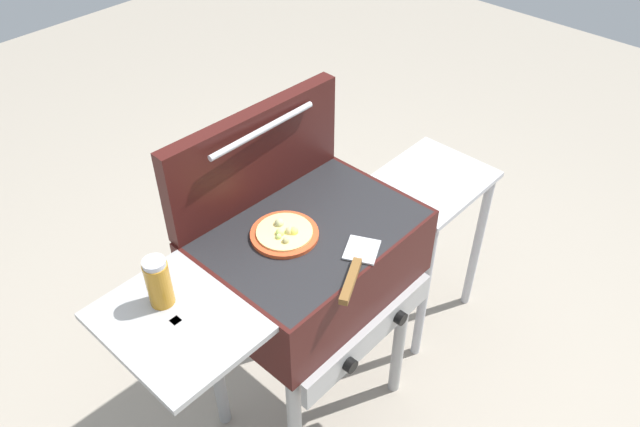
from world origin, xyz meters
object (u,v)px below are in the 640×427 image
at_px(pizza_cheese, 285,233).
at_px(sauce_jar, 158,282).
at_px(grill, 307,265).
at_px(spatula, 355,268).
at_px(prep_table, 425,219).

distance_m(pizza_cheese, sauce_jar, 0.40).
xyz_separation_m(grill, pizza_cheese, (-0.06, 0.03, 0.15)).
relative_size(sauce_jar, spatula, 0.56).
bearing_deg(spatula, pizza_cheese, 97.99).
height_order(grill, spatula, spatula).
distance_m(pizza_cheese, spatula, 0.24).
xyz_separation_m(pizza_cheese, prep_table, (0.73, -0.02, -0.40)).
xyz_separation_m(grill, spatula, (-0.03, -0.21, 0.15)).
bearing_deg(grill, spatula, -97.38).
bearing_deg(pizza_cheese, prep_table, -1.83).
bearing_deg(prep_table, sauce_jar, 176.24).
bearing_deg(spatula, sauce_jar, 145.68).
relative_size(grill, spatula, 3.72).
height_order(grill, pizza_cheese, pizza_cheese).
xyz_separation_m(pizza_cheese, spatula, (0.03, -0.24, -0.00)).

